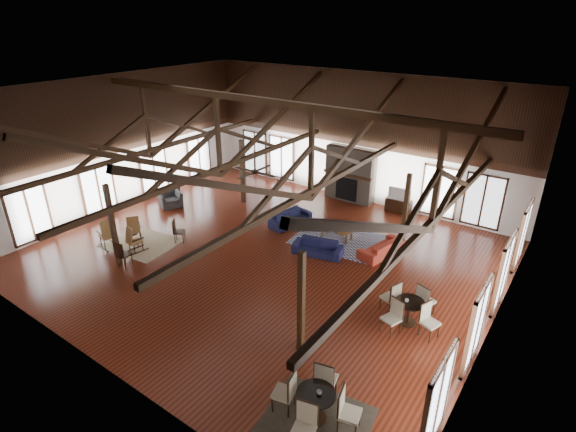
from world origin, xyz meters
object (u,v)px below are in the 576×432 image
Objects in this scene: sofa_orange at (382,247)px; tv_console at (398,205)px; sofa_navy_front at (318,248)px; armchair at (170,199)px; sofa_navy_left at (290,218)px; cafe_table_near at (316,401)px; cafe_table_far at (409,308)px; coffee_table at (337,228)px.

sofa_orange is 4.26m from tv_console.
armchair is at bearing 167.59° from sofa_navy_front.
sofa_navy_left is at bearing -78.77° from sofa_orange.
sofa_orange is 0.96× the size of cafe_table_near.
sofa_navy_left is 0.97× the size of sofa_orange.
cafe_table_far is (12.41, -1.84, 0.19)m from armchair.
cafe_table_far is at bearing -75.35° from armchair.
sofa_navy_front reaches higher than coffee_table.
armchair reaches higher than coffee_table.
cafe_table_near is 12.33m from tv_console.
armchair reaches higher than tv_console.
cafe_table_near is 1.82× the size of tv_console.
sofa_navy_front is 0.90× the size of cafe_table_near.
sofa_navy_front is 5.59m from tv_console.
sofa_navy_left is 0.93× the size of cafe_table_near.
sofa_orange is 1.97× the size of armchair.
cafe_table_near is at bearing -131.29° from sofa_navy_left.
cafe_table_far is at bearing 84.89° from cafe_table_near.
armchair reaches higher than sofa_navy_front.
coffee_table is 8.19m from armchair.
cafe_table_near is at bearing 27.19° from sofa_orange.
sofa_navy_left is 1.69× the size of tv_console.
sofa_navy_left is at bearing 128.22° from cafe_table_near.
sofa_navy_front is 2.79m from sofa_navy_left.
armchair is 13.58m from cafe_table_near.
coffee_table is 0.72× the size of cafe_table_far.
sofa_navy_left is at bearing -164.24° from coffee_table.
cafe_table_far reaches higher than sofa_navy_left.
sofa_orange is at bearing 125.38° from cafe_table_far.
sofa_orange is 0.99× the size of cafe_table_far.
armchair is 0.49× the size of cafe_table_near.
cafe_table_near is at bearing -71.65° from sofa_navy_front.
cafe_table_far is (4.39, -3.48, 0.07)m from coffee_table.
cafe_table_far is (4.34, -1.94, 0.24)m from sofa_navy_front.
sofa_navy_left reaches higher than sofa_navy_front.
cafe_table_near reaches higher than cafe_table_far.
coffee_table is (-0.05, 1.54, 0.18)m from sofa_navy_front.
cafe_table_near reaches higher than sofa_navy_front.
cafe_table_near reaches higher than armchair.
coffee_table is at bearing -55.37° from armchair.
coffee_table is at bearing -79.39° from sofa_navy_left.
sofa_orange is at bearing 104.12° from cafe_table_near.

